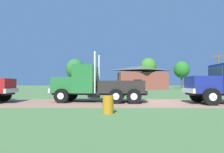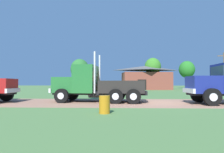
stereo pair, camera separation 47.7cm
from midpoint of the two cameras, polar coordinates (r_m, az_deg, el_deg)
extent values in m
plane|color=#4B713C|center=(15.07, 11.70, -7.47)|extent=(200.00, 200.00, 0.00)
cube|color=#976B54|center=(15.07, 11.70, -7.45)|extent=(120.00, 6.42, 0.01)
cube|color=black|center=(15.20, -4.36, -4.74)|extent=(7.27, 2.23, 0.28)
cube|color=#23662D|center=(15.89, -14.19, -2.39)|extent=(1.83, 2.23, 1.20)
cube|color=silver|center=(16.22, -17.11, -3.84)|extent=(0.36, 2.30, 0.32)
cube|color=#23662D|center=(15.42, -8.57, -0.75)|extent=(1.76, 2.53, 2.12)
cube|color=#2D3D4C|center=(15.65, -11.40, 0.81)|extent=(0.22, 1.99, 0.93)
cylinder|color=silver|center=(14.32, -6.00, 1.25)|extent=(0.14, 0.14, 3.07)
cylinder|color=silver|center=(16.18, -4.65, 0.88)|extent=(0.14, 0.14, 3.07)
cylinder|color=silver|center=(16.37, -6.10, -5.29)|extent=(1.04, 0.61, 0.52)
cube|color=black|center=(14.98, 2.08, -3.02)|extent=(3.55, 2.69, 0.92)
cylinder|color=black|center=(14.77, -15.49, -5.49)|extent=(1.08, 0.39, 1.06)
cylinder|color=silver|center=(14.62, -15.72, -5.53)|extent=(0.48, 0.08, 0.48)
cylinder|color=black|center=(17.02, -12.58, -5.03)|extent=(1.08, 0.39, 1.06)
cylinder|color=silver|center=(17.17, -12.41, -5.01)|extent=(0.48, 0.08, 0.48)
cylinder|color=black|center=(13.79, 5.43, -5.81)|extent=(1.08, 0.39, 1.06)
cylinder|color=silver|center=(13.63, 5.43, -5.86)|extent=(0.48, 0.08, 0.48)
cylinder|color=black|center=(16.18, 5.45, -5.24)|extent=(1.08, 0.39, 1.06)
cylinder|color=silver|center=(16.34, 5.45, -5.20)|extent=(0.48, 0.08, 0.48)
cylinder|color=black|center=(13.85, 0.22, -5.81)|extent=(1.08, 0.39, 1.06)
cylinder|color=silver|center=(13.69, 0.16, -5.85)|extent=(0.48, 0.08, 0.48)
cylinder|color=black|center=(16.23, 1.02, -5.23)|extent=(1.08, 0.39, 1.06)
cylinder|color=silver|center=(16.39, 1.06, -5.20)|extent=(0.48, 0.08, 0.48)
cube|color=navy|center=(15.20, 24.10, -2.18)|extent=(1.94, 1.99, 1.20)
cube|color=silver|center=(14.84, 20.52, -3.85)|extent=(0.18, 2.16, 0.32)
cube|color=#2D3D4C|center=(15.61, 27.23, 0.96)|extent=(0.05, 1.88, 0.90)
cylinder|color=black|center=(14.24, 26.29, -5.35)|extent=(1.14, 0.31, 1.13)
cylinder|color=silver|center=(14.09, 26.56, -5.38)|extent=(0.51, 0.04, 0.51)
cylinder|color=black|center=(16.30, 22.89, -4.94)|extent=(1.14, 0.31, 1.13)
cylinder|color=silver|center=(16.44, 22.68, -4.91)|extent=(0.51, 0.04, 0.51)
cube|color=silver|center=(16.44, -28.06, -3.64)|extent=(0.30, 2.12, 0.32)
cylinder|color=black|center=(17.90, -29.62, -4.64)|extent=(1.10, 0.37, 1.08)
cylinder|color=silver|center=(18.04, -29.39, -4.62)|extent=(0.49, 0.07, 0.49)
cylinder|color=#B27214|center=(9.49, -2.61, -8.20)|extent=(0.52, 0.52, 0.86)
cube|color=brown|center=(44.30, 8.35, -1.33)|extent=(10.86, 6.86, 3.80)
pyramid|color=#505050|center=(44.43, 8.34, 2.43)|extent=(11.41, 7.20, 1.02)
cube|color=black|center=(41.09, 7.25, -2.41)|extent=(1.80, 0.25, 2.20)
cylinder|color=brown|center=(41.89, 28.42, 1.20)|extent=(0.26, 0.26, 7.15)
cube|color=brown|center=(42.14, 28.36, 5.24)|extent=(2.16, 0.71, 0.14)
cylinder|color=#513823|center=(50.02, -11.00, -1.74)|extent=(0.44, 0.44, 3.18)
ellipsoid|color=#27642A|center=(50.15, -10.97, 2.20)|extent=(4.64, 4.64, 5.10)
cylinder|color=#513823|center=(44.82, 10.31, -1.40)|extent=(0.44, 0.44, 3.70)
ellipsoid|color=#367623|center=(44.97, 10.29, 2.81)|extent=(3.62, 3.62, 3.99)
cylinder|color=#513823|center=(55.96, 19.46, -1.54)|extent=(0.44, 0.44, 3.45)
ellipsoid|color=#236C21|center=(56.07, 19.42, 1.91)|extent=(4.13, 4.13, 4.54)
camera|label=1|loc=(0.24, -90.92, 0.03)|focal=31.28mm
camera|label=2|loc=(0.24, 89.08, -0.03)|focal=31.28mm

